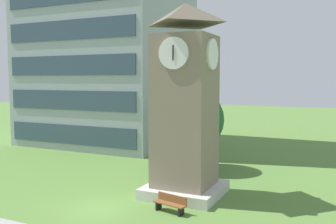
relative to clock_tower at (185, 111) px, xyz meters
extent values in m
plane|color=#567F38|center=(-3.10, -4.08, -4.92)|extent=(160.00, 160.00, 0.00)
cube|color=#9EA8B2|center=(-14.74, 14.00, 9.48)|extent=(15.40, 12.60, 28.80)
cube|color=#384C60|center=(-14.74, 7.65, -3.32)|extent=(14.17, 0.10, 1.80)
cube|color=#384C60|center=(-14.74, 7.65, -0.12)|extent=(14.17, 0.10, 1.80)
cube|color=#384C60|center=(-14.74, 7.65, 3.08)|extent=(14.17, 0.10, 1.80)
cube|color=#384C60|center=(-14.74, 7.65, 6.28)|extent=(14.17, 0.10, 1.80)
cube|color=gray|center=(0.00, 0.00, -0.32)|extent=(3.11, 3.11, 9.20)
cube|color=beige|center=(0.00, 0.00, -4.62)|extent=(4.19, 4.19, 0.60)
pyramid|color=#6A5D4D|center=(0.00, 0.00, 5.46)|extent=(3.42, 3.42, 1.18)
cylinder|color=white|center=(0.00, -1.61, 3.17)|extent=(1.71, 0.12, 1.71)
cylinder|color=white|center=(1.61, 0.00, 3.17)|extent=(0.12, 1.71, 1.71)
cube|color=black|center=(0.00, -1.68, 3.33)|extent=(0.07, 0.08, 0.51)
cube|color=black|center=(0.00, -1.69, 3.17)|extent=(0.06, 0.06, 0.77)
cube|color=brown|center=(0.42, -3.02, -4.47)|extent=(1.86, 0.87, 0.06)
cube|color=brown|center=(0.47, -2.80, -4.24)|extent=(1.77, 0.45, 0.40)
cube|color=black|center=(-0.28, -2.86, -4.70)|extent=(0.17, 0.44, 0.45)
cube|color=black|center=(1.12, -3.18, -4.70)|extent=(0.17, 0.44, 0.45)
cylinder|color=#513823|center=(-1.89, 6.06, -3.86)|extent=(0.28, 0.28, 2.14)
sphere|color=#225C30|center=(-1.89, 6.06, -1.17)|extent=(4.62, 4.62, 4.62)
camera|label=1|loc=(8.17, -19.72, 1.79)|focal=40.02mm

